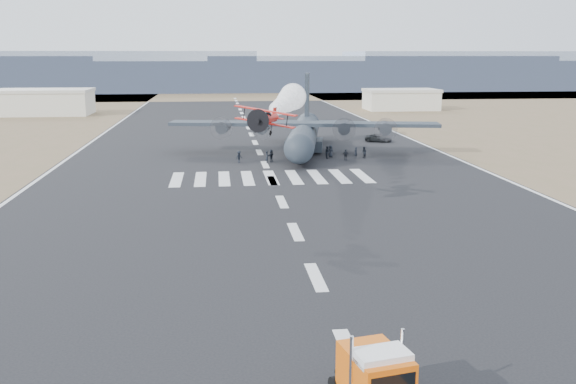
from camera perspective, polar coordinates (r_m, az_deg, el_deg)
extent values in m
plane|color=black|center=(35.19, 5.56, -14.08)|extent=(500.00, 500.00, 0.00)
cube|color=brown|center=(261.41, -4.90, 8.66)|extent=(500.00, 80.00, 0.00)
cube|color=gray|center=(296.72, -17.94, 10.18)|extent=(150.00, 50.00, 17.00)
cube|color=gray|center=(291.08, -5.08, 10.28)|extent=(150.00, 50.00, 13.00)
cube|color=gray|center=(299.69, 7.65, 10.47)|extent=(150.00, 50.00, 15.00)
cube|color=gray|center=(321.48, 19.16, 10.20)|extent=(150.00, 50.00, 17.00)
cube|color=beige|center=(182.02, -20.89, 7.38)|extent=(24.00, 14.00, 6.00)
cube|color=beige|center=(181.82, -20.97, 8.42)|extent=(24.50, 14.50, 0.80)
cube|color=beige|center=(188.84, 10.00, 8.01)|extent=(20.00, 12.00, 5.20)
cube|color=beige|center=(188.66, 10.03, 8.88)|extent=(20.50, 12.50, 0.80)
cube|color=orange|center=(28.39, 8.53, -16.38)|extent=(2.58, 2.08, 2.02)
cube|color=black|center=(27.63, 9.30, -16.50)|extent=(2.00, 0.51, 0.83)
cube|color=white|center=(28.12, 8.34, -14.24)|extent=(2.54, 1.90, 0.46)
cube|color=orange|center=(29.82, 7.06, -15.45)|extent=(2.61, 2.26, 2.38)
cylinder|color=black|center=(31.68, 7.93, -16.25)|extent=(0.56, 1.06, 1.01)
cylinder|color=red|center=(63.15, -1.89, 6.51)|extent=(1.86, 5.10, 0.90)
sphere|color=black|center=(63.31, -1.87, 6.85)|extent=(0.70, 0.70, 0.70)
cylinder|color=black|center=(60.77, -2.16, 6.29)|extent=(1.10, 0.79, 1.00)
cylinder|color=black|center=(60.42, -2.20, 6.26)|extent=(2.17, 0.46, 2.21)
cube|color=red|center=(62.79, -1.93, 6.16)|extent=(6.06, 2.14, 0.93)
cube|color=red|center=(62.38, -1.97, 7.23)|extent=(6.25, 2.18, 0.96)
cube|color=red|center=(65.39, -1.66, 7.15)|extent=(0.27, 0.91, 1.00)
cube|color=red|center=(65.43, -1.65, 6.71)|extent=(2.11, 1.08, 0.08)
cylinder|color=black|center=(62.59, -2.70, 5.35)|extent=(0.20, 0.46, 0.44)
cylinder|color=black|center=(62.40, -1.23, 5.34)|extent=(0.20, 0.46, 0.44)
sphere|color=white|center=(65.63, -1.63, 6.73)|extent=(0.70, 0.70, 0.70)
sphere|color=white|center=(68.01, -1.40, 6.94)|extent=(0.97, 0.97, 0.97)
sphere|color=white|center=(70.39, -1.19, 7.14)|extent=(1.24, 1.24, 1.24)
sphere|color=white|center=(72.78, -0.99, 7.33)|extent=(1.51, 1.51, 1.51)
sphere|color=white|center=(75.16, -0.80, 7.51)|extent=(1.77, 1.77, 1.77)
sphere|color=white|center=(77.55, -0.63, 7.67)|extent=(2.04, 2.04, 2.04)
sphere|color=white|center=(79.94, -0.46, 7.82)|extent=(2.31, 2.31, 2.31)
sphere|color=white|center=(82.33, -0.30, 7.97)|extent=(2.58, 2.58, 2.58)
sphere|color=white|center=(84.72, -0.15, 8.11)|extent=(2.84, 2.84, 2.84)
sphere|color=white|center=(87.11, -0.02, 8.24)|extent=(3.11, 3.11, 3.11)
sphere|color=white|center=(89.51, 0.12, 8.36)|extent=(3.38, 3.38, 3.38)
sphere|color=white|center=(91.90, 0.24, 8.48)|extent=(3.65, 3.65, 3.65)
sphere|color=white|center=(94.29, 0.36, 8.59)|extent=(3.91, 3.91, 3.91)
cylinder|color=#202730|center=(103.46, 1.41, 5.03)|extent=(9.49, 30.05, 4.25)
sphere|color=#202730|center=(88.72, 0.98, 3.85)|extent=(4.25, 4.25, 4.25)
cone|color=#202730|center=(118.23, 1.73, 5.92)|extent=(5.32, 7.03, 4.25)
cube|color=#202730|center=(102.17, 1.39, 6.08)|extent=(42.64, 11.97, 0.53)
cylinder|color=#202730|center=(103.06, -5.77, 5.78)|extent=(2.60, 4.32, 1.91)
cylinder|color=#3F3F44|center=(100.98, -5.97, 5.65)|extent=(3.57, 0.70, 3.61)
cylinder|color=#202730|center=(102.18, -2.22, 5.78)|extent=(2.60, 4.32, 1.91)
cylinder|color=#3F3F44|center=(100.08, -2.35, 5.64)|extent=(3.57, 0.70, 3.61)
cylinder|color=#202730|center=(101.62, 4.99, 5.71)|extent=(2.60, 4.32, 1.91)
cylinder|color=#3F3F44|center=(99.51, 5.01, 5.57)|extent=(3.57, 0.70, 3.61)
cylinder|color=#202730|center=(101.94, 8.59, 5.64)|extent=(2.60, 4.32, 1.91)
cylinder|color=#3F3F44|center=(99.83, 8.68, 5.50)|extent=(3.57, 0.70, 3.61)
cube|color=#202730|center=(115.66, 1.71, 8.42)|extent=(1.48, 4.82, 8.50)
cube|color=#202730|center=(116.56, 1.70, 6.25)|extent=(15.21, 5.79, 0.37)
cube|color=#202730|center=(104.85, 0.15, 4.25)|extent=(2.39, 6.50, 1.70)
cylinder|color=black|center=(104.93, 0.15, 3.93)|extent=(0.73, 1.25, 1.17)
cube|color=#202730|center=(104.64, 2.71, 4.22)|extent=(2.39, 6.50, 1.70)
cylinder|color=black|center=(104.73, 2.71, 3.90)|extent=(0.73, 1.25, 1.17)
cylinder|color=black|center=(92.22, 1.08, 2.73)|extent=(0.59, 1.02, 0.96)
imported|color=black|center=(118.01, 8.05, 4.77)|extent=(5.40, 3.89, 1.36)
imported|color=black|center=(98.93, 6.04, 3.51)|extent=(0.78, 0.76, 1.65)
imported|color=black|center=(98.07, 3.53, 3.54)|extent=(0.63, 0.95, 1.88)
imported|color=black|center=(94.27, -4.37, 3.14)|extent=(1.22, 1.04, 1.73)
imported|color=black|center=(96.46, 5.15, 3.31)|extent=(1.08, 0.93, 1.65)
imported|color=black|center=(99.24, 3.80, 3.63)|extent=(1.04, 1.01, 1.84)
imported|color=black|center=(94.79, -1.51, 3.25)|extent=(1.38, 1.72, 1.83)
imported|color=black|center=(93.63, -1.88, 3.12)|extent=(0.56, 0.67, 1.78)
imported|color=black|center=(98.56, 6.77, 3.50)|extent=(0.77, 0.99, 1.80)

